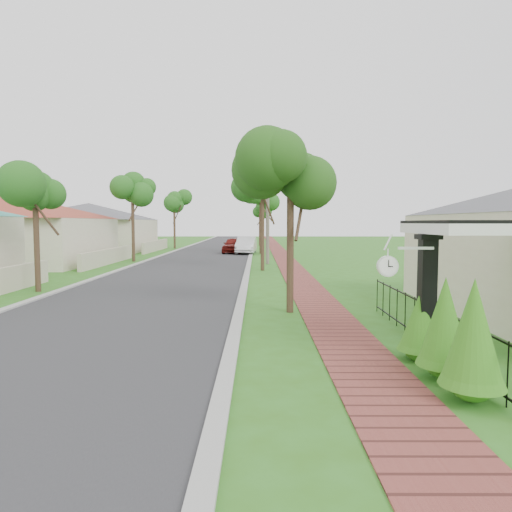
% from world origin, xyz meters
% --- Properties ---
extents(ground, '(160.00, 160.00, 0.00)m').
position_xyz_m(ground, '(0.00, 0.00, 0.00)').
color(ground, '#306618').
rests_on(ground, ground).
extents(road, '(7.00, 120.00, 0.02)m').
position_xyz_m(road, '(-3.00, 20.00, 0.00)').
color(road, '#28282B').
rests_on(road, ground).
extents(kerb_right, '(0.30, 120.00, 0.10)m').
position_xyz_m(kerb_right, '(0.65, 20.00, 0.00)').
color(kerb_right, '#9E9E99').
rests_on(kerb_right, ground).
extents(kerb_left, '(0.30, 120.00, 0.10)m').
position_xyz_m(kerb_left, '(-6.65, 20.00, 0.00)').
color(kerb_left, '#9E9E99').
rests_on(kerb_left, ground).
extents(sidewalk, '(1.50, 120.00, 0.03)m').
position_xyz_m(sidewalk, '(3.25, 20.00, 0.00)').
color(sidewalk, brown).
rests_on(sidewalk, ground).
extents(porch_post, '(0.48, 0.48, 2.52)m').
position_xyz_m(porch_post, '(4.55, -1.00, 1.12)').
color(porch_post, black).
rests_on(porch_post, ground).
extents(picket_fence, '(0.03, 8.02, 1.00)m').
position_xyz_m(picket_fence, '(4.90, -0.00, 0.53)').
color(picket_fence, black).
rests_on(picket_fence, ground).
extents(street_trees, '(10.70, 37.65, 5.89)m').
position_xyz_m(street_trees, '(-2.87, 26.84, 4.54)').
color(street_trees, '#382619').
rests_on(street_trees, ground).
extents(hedge_row, '(0.86, 3.00, 1.96)m').
position_xyz_m(hedge_row, '(4.45, -2.23, 0.86)').
color(hedge_row, '#2E7016').
rests_on(hedge_row, ground).
extents(far_house_red, '(15.56, 15.56, 4.60)m').
position_xyz_m(far_house_red, '(-14.97, 20.00, 2.34)').
color(far_house_red, beige).
rests_on(far_house_red, ground).
extents(far_house_grey, '(15.56, 15.56, 4.60)m').
position_xyz_m(far_house_grey, '(-14.97, 34.00, 2.34)').
color(far_house_grey, beige).
rests_on(far_house_grey, ground).
extents(parked_car_red, '(2.05, 4.25, 1.40)m').
position_xyz_m(parked_car_red, '(-0.92, 30.71, 0.70)').
color(parked_car_red, maroon).
rests_on(parked_car_red, ground).
extents(parked_car_white, '(1.82, 4.56, 1.48)m').
position_xyz_m(parked_car_white, '(0.23, 29.97, 0.74)').
color(parked_car_white, white).
rests_on(parked_car_white, ground).
extents(near_tree, '(1.90, 1.90, 4.87)m').
position_xyz_m(near_tree, '(2.20, 3.85, 3.86)').
color(near_tree, '#382619').
rests_on(near_tree, ground).
extents(utility_pole, '(1.20, 0.24, 8.85)m').
position_xyz_m(utility_pole, '(1.88, 20.00, 4.48)').
color(utility_pole, '#6D6255').
rests_on(utility_pole, ground).
extents(station_clock, '(1.05, 0.13, 0.56)m').
position_xyz_m(station_clock, '(3.69, -1.40, 1.95)').
color(station_clock, white).
rests_on(station_clock, ground).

